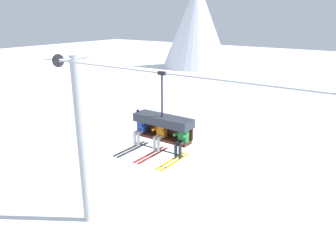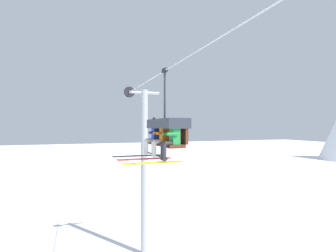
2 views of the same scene
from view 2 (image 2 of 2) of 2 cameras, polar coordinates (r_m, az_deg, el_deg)
lift_tower_near at (r=13.97m, az=-5.25°, el=-9.00°), size 0.36×1.88×8.77m
lift_cable at (r=6.61m, az=5.47°, el=15.50°), size 17.20×0.05×0.05m
chairlift_chair at (r=8.31m, az=-0.23°, el=-0.42°), size 2.26×0.74×2.75m
skier_blue at (r=9.12m, az=-3.46°, el=-2.15°), size 0.48×1.70×1.34m
skier_orange at (r=8.25m, az=-1.68°, el=-2.51°), size 0.46×1.70×1.23m
skier_green at (r=7.38m, az=0.56°, el=-2.79°), size 0.46×1.70×1.23m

